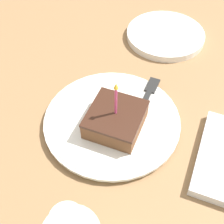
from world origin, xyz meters
name	(u,v)px	position (x,y,z in m)	size (l,w,h in m)	color
ground_plane	(111,138)	(0.00, 0.00, -0.02)	(2.40, 2.40, 0.04)	olive
plate	(112,121)	(-0.01, 0.02, 0.01)	(0.28, 0.28, 0.02)	white
cake_slice	(116,119)	(0.01, 0.01, 0.04)	(0.11, 0.11, 0.12)	brown
fork	(145,101)	(0.04, 0.09, 0.02)	(0.03, 0.18, 0.00)	#262626
side_plate	(165,35)	(0.02, 0.35, 0.01)	(0.21, 0.21, 0.02)	white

